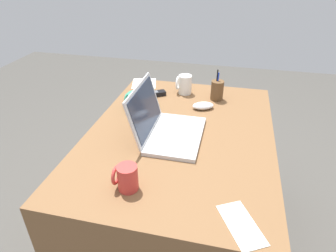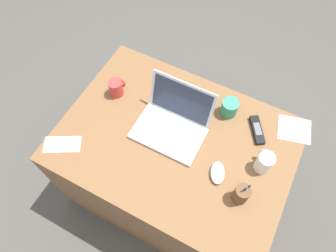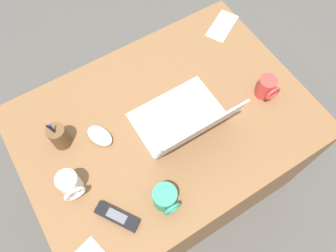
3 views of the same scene
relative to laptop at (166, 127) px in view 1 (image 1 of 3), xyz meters
name	(u,v)px [view 1 (image 1 of 3)]	position (x,y,z in m)	size (l,w,h in m)	color
ground_plane	(178,234)	(0.05, -0.06, -0.75)	(6.00, 6.00, 0.00)	#4C4944
desk	(179,189)	(0.05, -0.06, -0.40)	(1.15, 0.83, 0.70)	brown
laptop	(166,127)	(0.00, 0.00, 0.00)	(0.34, 0.28, 0.23)	silver
computer_mouse	(203,106)	(0.30, -0.13, -0.03)	(0.07, 0.11, 0.03)	white
coffee_mug_white	(184,84)	(0.47, 0.00, 0.01)	(0.08, 0.09, 0.11)	white
coffee_mug_tall	(135,101)	(0.22, 0.22, 0.00)	(0.08, 0.10, 0.09)	#338C6B
coffee_mug_spare	(126,177)	(-0.36, 0.05, 0.00)	(0.07, 0.08, 0.10)	#C63833
cordless_phone	(152,94)	(0.39, 0.18, -0.03)	(0.12, 0.16, 0.03)	black
pen_holder	(217,90)	(0.43, -0.19, 0.01)	(0.07, 0.07, 0.17)	brown
paper_note_near_laptop	(144,84)	(0.55, 0.27, -0.05)	(0.16, 0.14, 0.00)	white
paper_note_left	(241,225)	(-0.43, -0.34, -0.05)	(0.18, 0.09, 0.00)	white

